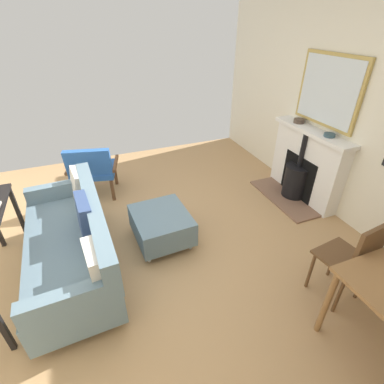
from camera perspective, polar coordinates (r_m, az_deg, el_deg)
ground_plane at (r=3.47m, az=-9.44°, el=-11.07°), size 5.29×5.55×0.01m
wall_left at (r=4.06m, az=29.07°, el=15.17°), size 0.12×5.55×2.85m
fireplace at (r=4.42m, az=21.39°, el=4.39°), size 0.62×1.30×1.03m
mirror_over_mantel at (r=4.16m, az=25.67°, el=17.79°), size 0.04×0.99×0.87m
mantel_bowl_near at (r=4.42m, az=20.64°, el=13.23°), size 0.15×0.15×0.06m
mantel_bowl_far at (r=4.04m, az=25.82°, el=10.26°), size 0.14×0.14×0.04m
sofa at (r=3.19m, az=-22.57°, el=-9.44°), size 0.86×1.87×0.83m
ottoman at (r=3.39m, az=-6.13°, el=-6.50°), size 0.66×0.74×0.39m
armchair_accent at (r=4.32m, az=-19.33°, el=4.53°), size 0.79×0.72×0.83m
dining_chair_near_fireplace at (r=2.90m, az=29.69°, el=-11.22°), size 0.44×0.44×0.93m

